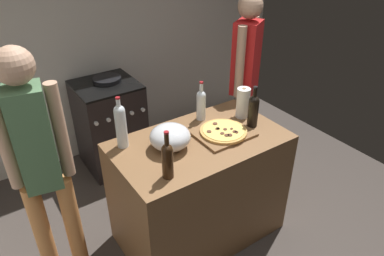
{
  "coord_description": "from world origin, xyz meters",
  "views": [
    {
      "loc": [
        -1.29,
        -0.94,
        2.3
      ],
      "look_at": [
        -0.03,
        0.9,
        0.96
      ],
      "focal_mm": 33.54,
      "sensor_mm": 36.0,
      "label": 1
    }
  ],
  "objects": [
    {
      "name": "wine_bottle_dark",
      "position": [
        -0.43,
        0.57,
        1.04
      ],
      "size": [
        0.07,
        0.07,
        0.32
      ],
      "color": "#331E0F",
      "rests_on": "counter"
    },
    {
      "name": "wine_bottle_green",
      "position": [
        -0.52,
        1.04,
        1.08
      ],
      "size": [
        0.08,
        0.08,
        0.37
      ],
      "color": "silver",
      "rests_on": "counter"
    },
    {
      "name": "person_in_red",
      "position": [
        0.81,
        1.29,
        1.02
      ],
      "size": [
        0.36,
        0.29,
        1.75
      ],
      "color": "slate",
      "rests_on": "ground_plane"
    },
    {
      "name": "kitchen_wall_rear",
      "position": [
        0.0,
        2.5,
        1.3
      ],
      "size": [
        4.26,
        0.1,
        2.6
      ],
      "primitive_type": "cube",
      "color": "#BCB7AD",
      "rests_on": "ground_plane"
    },
    {
      "name": "cutting_board",
      "position": [
        0.15,
        0.76,
        0.92
      ],
      "size": [
        0.4,
        0.32,
        0.02
      ],
      "primitive_type": "cube",
      "color": "brown",
      "rests_on": "counter"
    },
    {
      "name": "stove",
      "position": [
        -0.21,
        2.1,
        0.46
      ],
      "size": [
        0.58,
        0.59,
        0.95
      ],
      "color": "black",
      "rests_on": "ground_plane"
    },
    {
      "name": "counter",
      "position": [
        -0.03,
        0.8,
        0.45
      ],
      "size": [
        1.24,
        0.73,
        0.91
      ],
      "primitive_type": "cube",
      "color": "brown",
      "rests_on": "ground_plane"
    },
    {
      "name": "person_in_stripes",
      "position": [
        -1.06,
        0.99,
        1.0
      ],
      "size": [
        0.37,
        0.23,
        1.73
      ],
      "color": "#D88C4C",
      "rests_on": "ground_plane"
    },
    {
      "name": "mixing_bowl",
      "position": [
        -0.26,
        0.83,
        0.99
      ],
      "size": [
        0.28,
        0.28,
        0.17
      ],
      "color": "#B2B2B7",
      "rests_on": "counter"
    },
    {
      "name": "wine_bottle_amber",
      "position": [
        0.15,
        1.05,
        1.04
      ],
      "size": [
        0.07,
        0.07,
        0.31
      ],
      "color": "silver",
      "rests_on": "counter"
    },
    {
      "name": "ground_plane",
      "position": [
        0.0,
        1.22,
        -0.01
      ],
      "size": [
        4.26,
        3.05,
        0.02
      ],
      "primitive_type": "cube",
      "color": "#3F3833"
    },
    {
      "name": "pizza",
      "position": [
        0.15,
        0.76,
        0.94
      ],
      "size": [
        0.34,
        0.34,
        0.03
      ],
      "color": "tan",
      "rests_on": "cutting_board"
    },
    {
      "name": "wine_bottle_clear",
      "position": [
        0.41,
        0.74,
        1.05
      ],
      "size": [
        0.08,
        0.08,
        0.32
      ],
      "color": "black",
      "rests_on": "counter"
    },
    {
      "name": "paper_towel_roll",
      "position": [
        0.44,
        0.89,
        1.03
      ],
      "size": [
        0.1,
        0.1,
        0.24
      ],
      "color": "white",
      "rests_on": "counter"
    }
  ]
}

